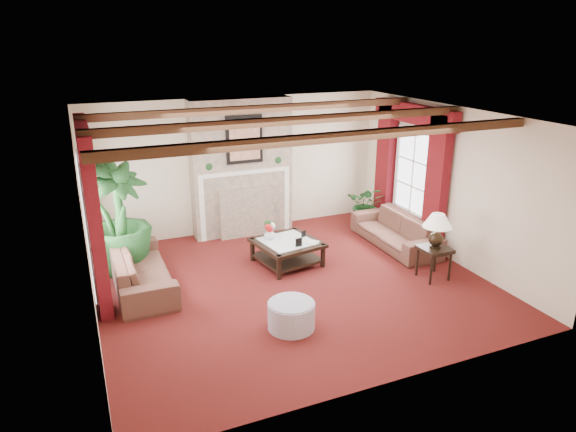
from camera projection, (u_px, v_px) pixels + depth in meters
name	position (u px, v px, depth m)	size (l,w,h in m)	color
floor	(293.00, 284.00, 8.33)	(6.00, 6.00, 0.00)	#430C0E
ceiling	(293.00, 116.00, 7.44)	(6.00, 6.00, 0.00)	white
back_wall	(239.00, 165.00, 10.27)	(6.00, 0.02, 2.70)	beige
left_wall	(85.00, 232.00, 6.78)	(0.02, 5.50, 2.70)	beige
right_wall	(450.00, 184.00, 8.98)	(0.02, 5.50, 2.70)	beige
ceiling_beams	(293.00, 120.00, 7.46)	(6.00, 3.00, 0.12)	#3A2012
fireplace	(239.00, 98.00, 9.65)	(2.00, 0.52, 2.70)	tan
french_door_left	(77.00, 158.00, 7.41)	(0.10, 1.10, 2.16)	white
french_door_right	(418.00, 131.00, 9.58)	(0.10, 1.10, 2.16)	white
curtains_left	(81.00, 129.00, 7.31)	(0.20, 2.40, 2.55)	#540B0E
curtains_right	(414.00, 108.00, 9.40)	(0.20, 2.40, 2.55)	#540B0E
sofa_left	(140.00, 263.00, 8.10)	(0.64, 2.14, 0.83)	#330E19
sofa_right	(396.00, 226.00, 9.73)	(0.61, 2.04, 0.80)	#330E19
potted_palm	(121.00, 241.00, 8.65)	(2.02, 2.17, 1.07)	black
small_plant	(367.00, 209.00, 10.86)	(1.17, 1.18, 0.68)	black
coffee_table	(287.00, 252.00, 9.00)	(1.03, 1.03, 0.42)	black
side_table	(433.00, 263.00, 8.44)	(0.46, 0.46, 0.55)	black
ottoman	(291.00, 315.00, 7.01)	(0.65, 0.65, 0.38)	gray
table_lamp	(437.00, 230.00, 8.25)	(0.47, 0.47, 0.60)	black
flower_vase	(270.00, 234.00, 8.99)	(0.21, 0.22, 0.20)	silver
book	(307.00, 237.00, 8.74)	(0.18, 0.15, 0.29)	black
photo_frame_a	(299.00, 243.00, 8.67)	(0.12, 0.02, 0.16)	black
photo_frame_b	(303.00, 234.00, 9.08)	(0.10, 0.02, 0.13)	black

